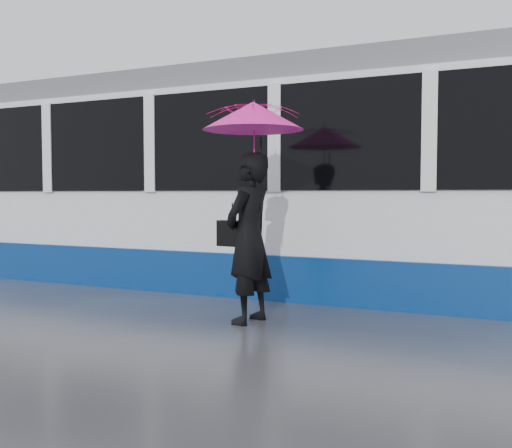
% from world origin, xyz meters
% --- Properties ---
extents(ground, '(90.00, 90.00, 0.00)m').
position_xyz_m(ground, '(0.00, 0.00, 0.00)').
color(ground, '#2E2D33').
rests_on(ground, ground).
extents(rails, '(34.00, 1.51, 0.02)m').
position_xyz_m(rails, '(0.00, 2.50, 0.01)').
color(rails, '#3F3D38').
rests_on(rails, ground).
extents(tram, '(26.00, 2.56, 3.35)m').
position_xyz_m(tram, '(-2.44, 2.50, 1.64)').
color(tram, white).
rests_on(tram, ground).
extents(woman, '(0.55, 0.76, 1.91)m').
position_xyz_m(woman, '(-0.70, -0.05, 0.96)').
color(woman, black).
rests_on(woman, ground).
extents(umbrella, '(1.27, 1.27, 1.29)m').
position_xyz_m(umbrella, '(-0.65, -0.05, 2.10)').
color(umbrella, '#DE1288').
rests_on(umbrella, ground).
extents(handbag, '(0.36, 0.20, 0.48)m').
position_xyz_m(handbag, '(-0.92, -0.03, 1.00)').
color(handbag, black).
rests_on(handbag, ground).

